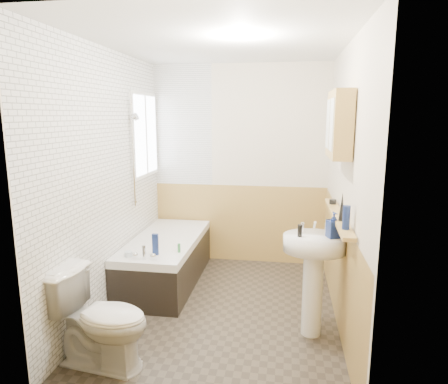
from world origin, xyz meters
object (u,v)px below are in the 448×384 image
at_px(toilet, 101,319).
at_px(pine_shelf, 338,216).
at_px(bathtub, 166,259).
at_px(sink, 314,264).
at_px(medicine_cabinet, 339,124).

height_order(toilet, pine_shelf, pine_shelf).
height_order(bathtub, pine_shelf, pine_shelf).
bearing_deg(pine_shelf, sink, -139.94).
distance_m(sink, pine_shelf, 0.47).
bearing_deg(medicine_cabinet, toilet, -153.15).
distance_m(toilet, pine_shelf, 2.10).
xyz_separation_m(sink, medicine_cabinet, (0.17, 0.20, 1.17)).
xyz_separation_m(bathtub, medicine_cabinet, (1.74, -0.67, 1.53)).
bearing_deg(sink, pine_shelf, 35.32).
height_order(sink, medicine_cabinet, medicine_cabinet).
bearing_deg(bathtub, medicine_cabinet, -20.96).
distance_m(bathtub, medicine_cabinet, 2.41).
height_order(toilet, sink, sink).
height_order(pine_shelf, medicine_cabinet, medicine_cabinet).
distance_m(pine_shelf, medicine_cabinet, 0.78).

